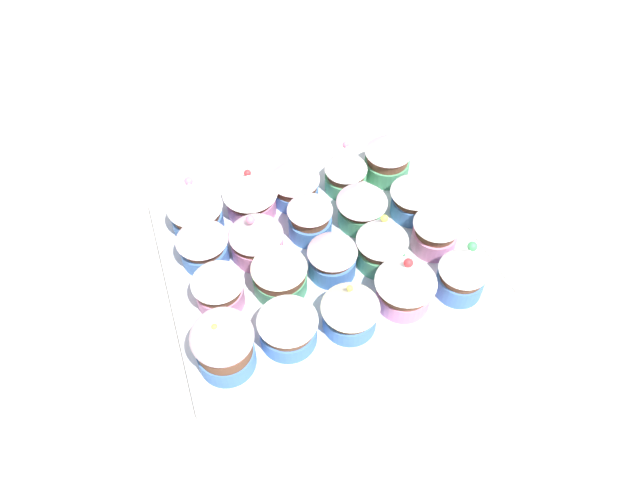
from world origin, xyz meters
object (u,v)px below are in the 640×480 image
at_px(cupcake_13, 362,201).
at_px(cupcake_16, 250,192).
at_px(cupcake_7, 332,252).
at_px(cupcake_17, 293,179).
at_px(cupcake_11, 256,234).
at_px(cupcake_5, 218,284).
at_px(cupcake_6, 279,270).
at_px(cupcake_8, 382,240).
at_px(cupcake_10, 202,240).
at_px(cupcake_3, 406,282).
at_px(cupcake_15, 194,205).
at_px(cupcake_1, 288,322).
at_px(cupcake_18, 346,167).
at_px(cupcake_2, 346,309).
at_px(cupcake_12, 314,212).
at_px(napkin, 543,239).
at_px(cupcake_14, 415,192).
at_px(cupcake_0, 224,344).
at_px(cupcake_19, 388,154).
at_px(baking_tray, 320,259).
at_px(cupcake_4, 463,270).

relative_size(cupcake_13, cupcake_16, 1.05).
xyz_separation_m(cupcake_7, cupcake_17, (-0.01, 0.12, 0.00)).
relative_size(cupcake_11, cupcake_16, 1.09).
distance_m(cupcake_5, cupcake_6, 0.07).
bearing_deg(cupcake_8, cupcake_10, 160.23).
distance_m(cupcake_3, cupcake_5, 0.20).
bearing_deg(cupcake_17, cupcake_8, -62.87).
bearing_deg(cupcake_16, cupcake_15, -177.08).
bearing_deg(cupcake_6, cupcake_3, -26.70).
relative_size(cupcake_1, cupcake_8, 0.82).
xyz_separation_m(cupcake_16, cupcake_18, (0.12, 0.00, 0.00)).
bearing_deg(cupcake_3, cupcake_8, 92.87).
relative_size(cupcake_2, cupcake_12, 0.90).
bearing_deg(cupcake_2, cupcake_18, 69.70).
height_order(cupcake_12, cupcake_16, cupcake_12).
xyz_separation_m(cupcake_13, cupcake_15, (-0.19, 0.06, 0.00)).
bearing_deg(cupcake_10, cupcake_11, -10.15).
bearing_deg(cupcake_11, napkin, -14.34).
distance_m(cupcake_8, cupcake_13, 0.07).
bearing_deg(cupcake_18, cupcake_3, -90.03).
bearing_deg(cupcake_14, cupcake_0, -154.41).
bearing_deg(cupcake_12, cupcake_8, -48.97).
relative_size(cupcake_0, cupcake_11, 1.03).
height_order(cupcake_10, cupcake_16, cupcake_10).
distance_m(cupcake_0, cupcake_11, 0.14).
bearing_deg(cupcake_0, cupcake_19, 37.26).
xyz_separation_m(cupcake_2, cupcake_8, (0.07, 0.07, 0.01)).
bearing_deg(cupcake_1, cupcake_12, 60.99).
bearing_deg(cupcake_1, cupcake_13, 44.06).
height_order(cupcake_3, cupcake_10, cupcake_3).
bearing_deg(cupcake_17, cupcake_14, -27.63).
bearing_deg(cupcake_8, cupcake_12, 131.03).
height_order(cupcake_14, napkin, cupcake_14).
distance_m(cupcake_10, cupcake_12, 0.13).
bearing_deg(napkin, cupcake_6, 174.54).
height_order(baking_tray, cupcake_14, cupcake_14).
height_order(cupcake_17, napkin, cupcake_17).
xyz_separation_m(cupcake_3, cupcake_4, (0.07, -0.01, -0.00)).
relative_size(cupcake_2, cupcake_6, 0.99).
xyz_separation_m(cupcake_6, cupcake_8, (0.12, -0.00, 0.01)).
xyz_separation_m(cupcake_3, cupcake_15, (-0.19, 0.18, 0.00)).
distance_m(cupcake_7, cupcake_11, 0.09).
bearing_deg(cupcake_15, cupcake_5, -89.48).
distance_m(cupcake_3, napkin, 0.21).
relative_size(cupcake_3, cupcake_12, 1.04).
bearing_deg(cupcake_17, cupcake_1, -109.04).
relative_size(cupcake_0, cupcake_2, 1.18).
bearing_deg(cupcake_19, cupcake_12, -152.85).
relative_size(cupcake_8, napkin, 0.55).
bearing_deg(napkin, cupcake_15, 159.34).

